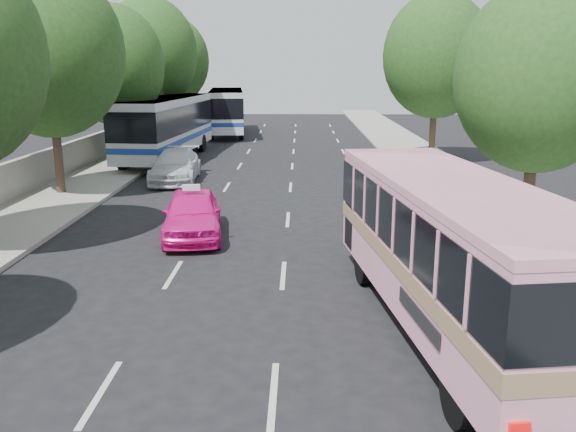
{
  "coord_description": "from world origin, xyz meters",
  "views": [
    {
      "loc": [
        1.43,
        -11.13,
        5.32
      ],
      "look_at": [
        1.13,
        4.0,
        1.6
      ],
      "focal_mm": 38.0,
      "sensor_mm": 36.0,
      "label": 1
    }
  ],
  "objects_px": {
    "pink_taxi": "(192,214)",
    "tour_coach_front": "(166,123)",
    "pink_bus": "(453,240)",
    "white_pickup": "(176,166)",
    "tour_coach_rear": "(227,108)"
  },
  "relations": [
    {
      "from": "pink_taxi",
      "to": "tour_coach_rear",
      "type": "bearing_deg",
      "value": 86.81
    },
    {
      "from": "pink_bus",
      "to": "tour_coach_front",
      "type": "bearing_deg",
      "value": 107.3
    },
    {
      "from": "pink_taxi",
      "to": "pink_bus",
      "type": "bearing_deg",
      "value": -55.08
    },
    {
      "from": "pink_bus",
      "to": "tour_coach_rear",
      "type": "bearing_deg",
      "value": 96.04
    },
    {
      "from": "pink_taxi",
      "to": "tour_coach_front",
      "type": "height_order",
      "value": "tour_coach_front"
    },
    {
      "from": "tour_coach_front",
      "to": "tour_coach_rear",
      "type": "xyz_separation_m",
      "value": [
        1.8,
        14.17,
        -0.05
      ]
    },
    {
      "from": "tour_coach_rear",
      "to": "tour_coach_front",
      "type": "bearing_deg",
      "value": -103.45
    },
    {
      "from": "pink_taxi",
      "to": "white_pickup",
      "type": "distance_m",
      "value": 10.04
    },
    {
      "from": "pink_bus",
      "to": "pink_taxi",
      "type": "xyz_separation_m",
      "value": [
        -6.5,
        7.03,
        -1.2
      ]
    },
    {
      "from": "pink_taxi",
      "to": "white_pickup",
      "type": "xyz_separation_m",
      "value": [
        -2.48,
        9.72,
        -0.02
      ]
    },
    {
      "from": "pink_bus",
      "to": "white_pickup",
      "type": "distance_m",
      "value": 19.04
    },
    {
      "from": "pink_taxi",
      "to": "tour_coach_rear",
      "type": "relative_size",
      "value": 0.37
    },
    {
      "from": "white_pickup",
      "to": "tour_coach_rear",
      "type": "relative_size",
      "value": 0.42
    },
    {
      "from": "pink_bus",
      "to": "tour_coach_front",
      "type": "height_order",
      "value": "tour_coach_front"
    },
    {
      "from": "pink_bus",
      "to": "white_pickup",
      "type": "xyz_separation_m",
      "value": [
        -8.98,
        16.75,
        -1.22
      ]
    }
  ]
}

